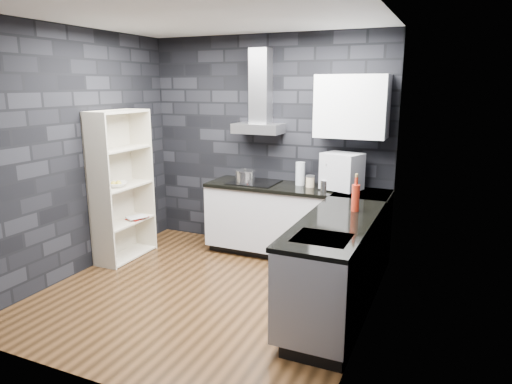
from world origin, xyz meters
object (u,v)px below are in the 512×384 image
Objects in this scene: storage_jar at (310,182)px; red_bottle at (355,198)px; pot at (245,177)px; fruit_bowl at (117,185)px; appliance_garage at (342,171)px; glass_vase at (300,174)px; utensil_crock at (325,186)px; bookshelf at (122,186)px.

storage_jar is 1.11m from red_bottle.
pot is 1.94× the size of storage_jar.
storage_jar is 0.51× the size of fruit_bowl.
appliance_garage reaches higher than storage_jar.
appliance_garage is 1.60× the size of red_bottle.
appliance_garage is (1.17, 0.11, 0.14)m from pot.
glass_vase is 0.41m from utensil_crock.
fruit_bowl is (-2.80, -0.11, -0.09)m from red_bottle.
glass_vase is 2.19m from fruit_bowl.
utensil_crock is 0.26m from appliance_garage.
glass_vase is at bearing 133.27° from red_bottle.
utensil_crock is 0.07× the size of bookshelf.
red_bottle is (0.33, -0.82, -0.10)m from appliance_garage.
glass_vase reaches higher than red_bottle.
utensil_crock is 0.29× the size of appliance_garage.
fruit_bowl is at bearing -140.38° from appliance_garage.
appliance_garage is at bearing 5.45° from pot.
storage_jar is 0.07× the size of bookshelf.
appliance_garage is at bearing 27.29° from utensil_crock.
pot is 1.96× the size of utensil_crock.
red_bottle reaches higher than storage_jar.
bookshelf is at bearing -150.78° from pot.
red_bottle reaches higher than fruit_bowl.
pot is 1.53m from fruit_bowl.
glass_vase is 2.27× the size of storage_jar.
red_bottle is at bearing -49.08° from appliance_garage.
bookshelf is at bearing -142.29° from appliance_garage.
utensil_crock is 2.41m from bookshelf.
utensil_crock is 2.44m from fruit_bowl.
storage_jar is 0.47× the size of red_bottle.
utensil_crock reaches higher than fruit_bowl.
pot is 1.00× the size of fruit_bowl.
pot is 1.66m from red_bottle.
glass_vase is at bearing 24.25° from bookshelf.
red_bottle is at bearing -55.32° from utensil_crock.
glass_vase is 2.30× the size of utensil_crock.
appliance_garage reaches higher than red_bottle.
glass_vase reaches higher than pot.
bookshelf is at bearing 90.00° from fruit_bowl.
appliance_garage is (0.53, -0.09, 0.09)m from glass_vase.
pot is 1.19m from appliance_garage.
storage_jar is 2.26m from bookshelf.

